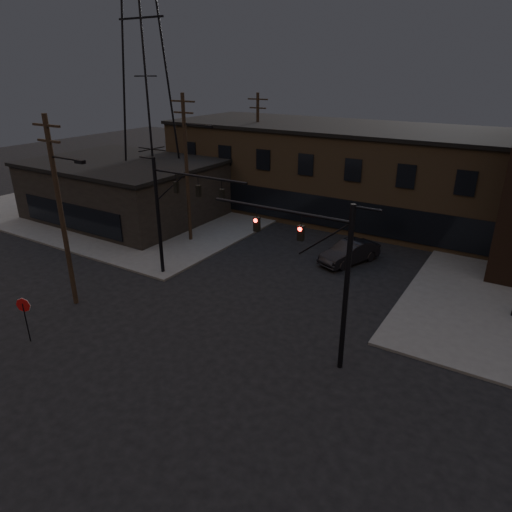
% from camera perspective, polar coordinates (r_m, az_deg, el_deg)
% --- Properties ---
extents(ground, '(140.00, 140.00, 0.00)m').
position_cam_1_polar(ground, '(22.37, -10.37, -13.98)').
color(ground, black).
rests_on(ground, ground).
extents(sidewalk_nw, '(30.00, 30.00, 0.15)m').
position_cam_1_polar(sidewalk_nw, '(50.92, -12.40, 7.05)').
color(sidewalk_nw, '#474744').
rests_on(sidewalk_nw, ground).
extents(building_row, '(40.00, 12.00, 8.00)m').
position_cam_1_polar(building_row, '(43.79, 14.73, 9.66)').
color(building_row, brown).
rests_on(building_row, ground).
extents(building_left, '(16.00, 12.00, 5.00)m').
position_cam_1_polar(building_left, '(44.92, -16.11, 7.86)').
color(building_left, black).
rests_on(building_left, ground).
extents(traffic_signal_near, '(7.12, 0.24, 8.00)m').
position_cam_1_polar(traffic_signal_near, '(20.59, 8.44, -1.33)').
color(traffic_signal_near, black).
rests_on(traffic_signal_near, ground).
extents(traffic_signal_far, '(7.12, 0.24, 8.00)m').
position_cam_1_polar(traffic_signal_far, '(29.66, -10.44, 6.15)').
color(traffic_signal_far, black).
rests_on(traffic_signal_far, ground).
extents(stop_sign, '(0.72, 0.33, 2.48)m').
position_cam_1_polar(stop_sign, '(25.99, -27.01, -6.00)').
color(stop_sign, black).
rests_on(stop_sign, ground).
extents(utility_pole_near, '(3.70, 0.28, 11.00)m').
position_cam_1_polar(utility_pole_near, '(27.65, -23.18, 5.36)').
color(utility_pole_near, black).
rests_on(utility_pole_near, ground).
extents(utility_pole_mid, '(3.70, 0.28, 11.50)m').
position_cam_1_polar(utility_pole_mid, '(36.16, -8.60, 11.01)').
color(utility_pole_mid, black).
rests_on(utility_pole_mid, ground).
extents(utility_pole_far, '(2.20, 0.28, 11.00)m').
position_cam_1_polar(utility_pole_far, '(46.39, 0.22, 13.32)').
color(utility_pole_far, black).
rests_on(utility_pole_far, ground).
extents(transmission_tower, '(7.00, 7.00, 25.00)m').
position_cam_1_polar(transmission_tower, '(43.56, -13.64, 21.02)').
color(transmission_tower, black).
rests_on(transmission_tower, ground).
extents(car_crossing, '(3.38, 5.15, 1.60)m').
position_cam_1_polar(car_crossing, '(33.65, 11.60, 0.44)').
color(car_crossing, black).
rests_on(car_crossing, ground).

